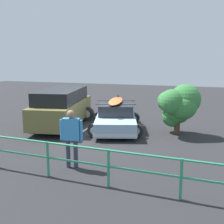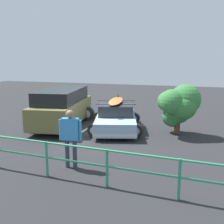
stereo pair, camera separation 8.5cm
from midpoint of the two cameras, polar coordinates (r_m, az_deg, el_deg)
name	(u,v)px [view 1 (the left image)]	position (r m, az deg, el deg)	size (l,w,h in m)	color
ground_plane	(97,133)	(12.63, -3.19, -4.19)	(44.00, 44.00, 0.02)	#28282B
parking_stripe	(89,127)	(13.51, -4.89, -3.15)	(4.31, 0.12, 0.00)	silver
sedan_car	(116,117)	(12.97, 0.61, -1.07)	(2.96, 4.35, 1.50)	#8CADC6
suv_car	(62,107)	(13.79, -10.31, 0.98)	(3.00, 4.99, 1.81)	brown
person_bystander	(71,134)	(8.48, -8.55, -4.35)	(0.69, 0.28, 1.79)	#33384C
railing_fence	(77,157)	(7.65, -7.50, -9.12)	(9.19, 0.64, 1.02)	#2D9366
bush_near_left	(178,105)	(12.31, 13.15, 1.36)	(1.87, 1.68, 2.21)	#4C3828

